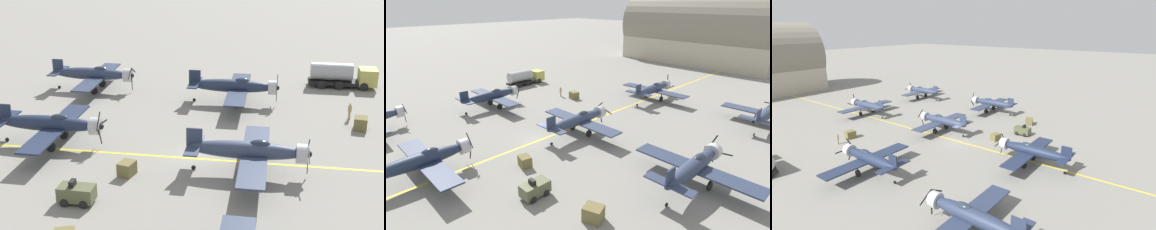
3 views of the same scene
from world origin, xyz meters
TOP-DOWN VIEW (x-y plane):
  - ground_plane at (0.00, 0.00)m, footprint 400.00×400.00m
  - taxiway_stripe at (0.00, 0.00)m, footprint 0.30×160.00m
  - airplane_mid_center at (2.11, 4.74)m, footprint 12.00×9.98m
  - airplane_far_right at (18.28, 25.01)m, footprint 12.00×9.98m
  - airplane_mid_left at (-15.01, 2.05)m, footprint 12.00×9.98m
  - airplane_near_center at (-0.91, -13.17)m, footprint 12.00×9.98m
  - airplane_far_center at (0.92, 23.98)m, footprint 12.00×9.98m
  - airplane_mid_right at (17.78, 4.32)m, footprint 12.00×9.98m
  - fuel_tanker at (-23.29, 14.36)m, footprint 2.67×8.00m
  - tow_tractor at (8.85, -7.25)m, footprint 1.57×2.60m
  - ground_crew_walking at (-12.01, 14.03)m, footprint 0.38×0.38m
  - supply_crate_by_tanker at (14.59, -5.86)m, footprint 1.85×1.70m
  - supply_crate_mid_lane at (3.94, -4.92)m, footprint 1.60×1.43m
  - supply_crate_outboard at (-9.28, 14.79)m, footprint 1.65×1.44m
  - hangar at (-9.67, 62.98)m, footprint 39.91×17.56m

SIDE VIEW (x-z plane):
  - ground_plane at x=0.00m, z-range 0.00..0.00m
  - taxiway_stripe at x=0.00m, z-range 0.00..0.01m
  - supply_crate_mid_lane at x=3.94m, z-range 0.00..1.14m
  - supply_crate_outboard at x=-9.28m, z-range 0.00..1.24m
  - supply_crate_by_tanker at x=14.59m, z-range 0.00..1.26m
  - tow_tractor at x=8.85m, z-range -0.11..1.69m
  - ground_crew_walking at x=-12.01m, z-range 0.08..1.81m
  - fuel_tanker at x=-23.29m, z-range 0.02..3.00m
  - airplane_far_right at x=18.28m, z-range 0.19..3.84m
  - airplane_near_center at x=-0.91m, z-range 0.19..3.84m
  - airplane_mid_center at x=2.11m, z-range 0.19..3.84m
  - airplane_mid_left at x=-15.01m, z-range 0.19..3.84m
  - airplane_far_center at x=0.92m, z-range 0.11..3.91m
  - airplane_mid_right at x=17.78m, z-range 0.16..3.86m
  - hangar at x=-9.67m, z-range -1.15..17.53m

